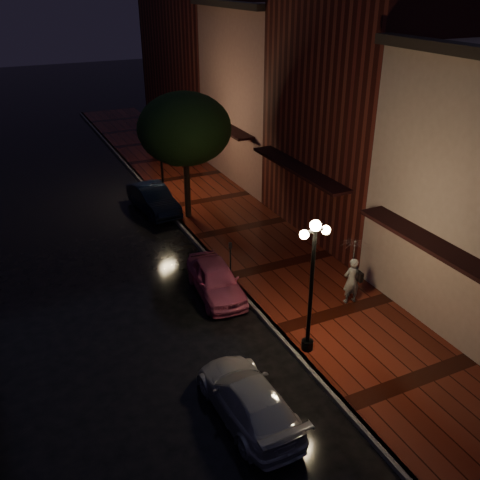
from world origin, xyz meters
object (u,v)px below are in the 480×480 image
streetlamp_near (312,280)px  silver_car (248,399)px  navy_car (153,199)px  woman_with_umbrella (353,262)px  street_tree (185,131)px  parking_meter (230,255)px  pink_car (216,279)px  streetlamp_far (161,150)px

streetlamp_near → silver_car: streetlamp_near is taller
navy_car → woman_with_umbrella: 11.63m
street_tree → silver_car: 13.44m
woman_with_umbrella → parking_meter: (-2.94, 3.58, -0.78)m
pink_car → parking_meter: size_ratio=2.76×
streetlamp_near → parking_meter: bearing=92.2°
pink_car → woman_with_umbrella: (3.93, -2.66, 1.11)m
woman_with_umbrella → streetlamp_near: bearing=34.6°
silver_car → woman_with_umbrella: size_ratio=1.68×
streetlamp_near → woman_with_umbrella: bearing=30.7°
streetlamp_far → parking_meter: bearing=-91.3°
parking_meter → navy_car: bearing=114.0°
pink_car → silver_car: size_ratio=0.91×
streetlamp_far → pink_car: 9.99m
silver_car → street_tree: bearing=-104.9°
streetlamp_far → silver_car: bearing=-100.1°
silver_car → woman_with_umbrella: woman_with_umbrella is taller
silver_car → parking_meter: bearing=-112.2°
pink_car → woman_with_umbrella: woman_with_umbrella is taller
streetlamp_far → pink_car: streetlamp_far is taller
streetlamp_far → woman_with_umbrella: bearing=-77.5°
streetlamp_near → pink_car: size_ratio=1.19×
silver_car → parking_meter: (2.58, 6.78, 0.37)m
street_tree → pink_car: (-1.45, -6.71, -3.63)m
navy_car → silver_car: 14.30m
navy_car → pink_car: bearing=-97.2°
street_tree → pink_car: size_ratio=1.61×
streetlamp_near → pink_car: (-1.19, 4.29, -1.98)m
pink_car → navy_car: navy_car is taller
streetlamp_near → silver_car: size_ratio=1.08×
navy_car → parking_meter: bearing=-89.7°
silver_car → streetlamp_far: bearing=-101.5°
navy_car → silver_car: size_ratio=0.98×
pink_car → silver_car: bearing=-100.0°
pink_car → navy_car: (0.24, 8.31, 0.03)m
pink_car → parking_meter: 1.39m
pink_car → woman_with_umbrella: 4.87m
parking_meter → pink_car: bearing=-119.0°
navy_car → woman_with_umbrella: (3.69, -10.97, 1.08)m
navy_car → woman_with_umbrella: bearing=-76.9°
streetlamp_far → parking_meter: 8.95m
streetlamp_far → silver_car: (-2.78, -15.58, -2.02)m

